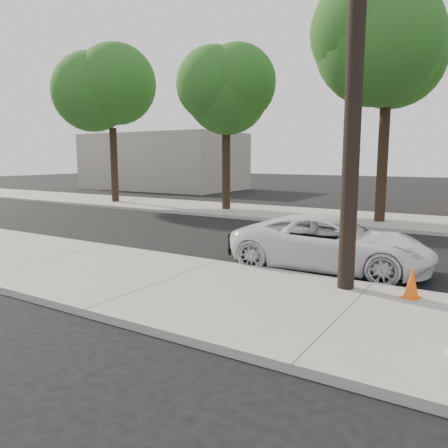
% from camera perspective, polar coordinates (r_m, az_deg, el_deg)
% --- Properties ---
extents(ground, '(120.00, 120.00, 0.00)m').
position_cam_1_polar(ground, '(13.38, 3.90, -3.66)').
color(ground, black).
rests_on(ground, ground).
extents(near_sidewalk, '(90.00, 4.40, 0.15)m').
position_cam_1_polar(near_sidewalk, '(9.88, -7.93, -7.74)').
color(near_sidewalk, gray).
rests_on(near_sidewalk, ground).
extents(far_sidewalk, '(90.00, 5.00, 0.15)m').
position_cam_1_polar(far_sidewalk, '(21.16, 14.72, 0.83)').
color(far_sidewalk, gray).
rests_on(far_sidewalk, ground).
extents(curb_near, '(90.00, 0.12, 0.16)m').
position_cam_1_polar(curb_near, '(11.59, -0.97, -5.19)').
color(curb_near, '#9E9B93').
rests_on(curb_near, ground).
extents(building_far, '(14.00, 8.00, 5.00)m').
position_cam_1_polar(building_far, '(40.96, -7.93, 8.08)').
color(building_far, gray).
rests_on(building_far, ground).
extents(utility_pole, '(1.40, 0.34, 9.00)m').
position_cam_1_polar(utility_pole, '(9.40, 16.76, 19.65)').
color(utility_pole, black).
rests_on(utility_pole, near_sidewalk).
extents(tree_a, '(4.65, 4.50, 9.00)m').
position_cam_1_polar(tree_a, '(28.04, -14.40, 15.93)').
color(tree_a, black).
rests_on(tree_a, far_sidewalk).
extents(tree_b, '(4.34, 4.20, 8.45)m').
position_cam_1_polar(tree_b, '(23.19, 0.51, 16.83)').
color(tree_b, black).
rests_on(tree_b, far_sidewalk).
extents(tree_c, '(4.96, 4.80, 9.55)m').
position_cam_1_polar(tree_c, '(20.01, 21.19, 19.79)').
color(tree_c, black).
rests_on(tree_c, far_sidewalk).
extents(police_cruiser, '(5.14, 2.62, 1.39)m').
position_cam_1_polar(police_cruiser, '(11.50, 13.81, -2.40)').
color(police_cruiser, white).
rests_on(police_cruiser, ground).
extents(traffic_cone, '(0.38, 0.38, 0.62)m').
position_cam_1_polar(traffic_cone, '(9.28, 23.32, -7.07)').
color(traffic_cone, '#F75A0D').
rests_on(traffic_cone, near_sidewalk).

